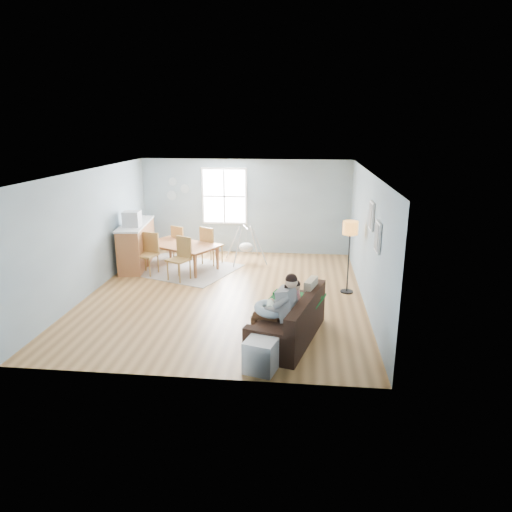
# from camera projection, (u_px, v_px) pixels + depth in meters

# --- Properties ---
(room) EXTENTS (8.40, 9.40, 3.90)m
(room) POSITION_uv_depth(u_px,v_px,m) (224.00, 185.00, 9.48)
(room) COLOR olive
(window) EXTENTS (1.32, 0.08, 1.62)m
(window) POSITION_uv_depth(u_px,v_px,m) (224.00, 196.00, 13.06)
(window) COLOR white
(window) RESTS_ON room
(pictures) EXTENTS (0.05, 1.34, 0.74)m
(pictures) POSITION_uv_depth(u_px,v_px,m) (374.00, 226.00, 8.33)
(pictures) COLOR white
(pictures) RESTS_ON room
(wall_plates) EXTENTS (0.67, 0.02, 0.66)m
(wall_plates) POSITION_uv_depth(u_px,v_px,m) (176.00, 189.00, 13.16)
(wall_plates) COLOR #99AFB8
(wall_plates) RESTS_ON room
(sofa) EXTENTS (1.36, 2.17, 0.82)m
(sofa) POSITION_uv_depth(u_px,v_px,m) (290.00, 324.00, 7.95)
(sofa) COLOR black
(sofa) RESTS_ON room
(green_throw) EXTENTS (1.10, 0.99, 0.04)m
(green_throw) POSITION_uv_depth(u_px,v_px,m) (297.00, 298.00, 8.51)
(green_throw) COLOR #125220
(green_throw) RESTS_ON sofa
(beige_pillow) EXTENTS (0.26, 0.48, 0.47)m
(beige_pillow) POSITION_uv_depth(u_px,v_px,m) (311.00, 292.00, 8.23)
(beige_pillow) COLOR tan
(beige_pillow) RESTS_ON sofa
(father) EXTENTS (0.97, 0.58, 1.31)m
(father) POSITION_uv_depth(u_px,v_px,m) (279.00, 307.00, 7.62)
(father) COLOR gray
(father) RESTS_ON sofa
(nursing_pillow) EXTENTS (0.71, 0.70, 0.22)m
(nursing_pillow) POSITION_uv_depth(u_px,v_px,m) (270.00, 309.00, 7.69)
(nursing_pillow) COLOR silver
(nursing_pillow) RESTS_ON father
(infant) EXTENTS (0.13, 0.35, 0.13)m
(infant) POSITION_uv_depth(u_px,v_px,m) (270.00, 305.00, 7.70)
(infant) COLOR silver
(infant) RESTS_ON nursing_pillow
(toddler) EXTENTS (0.57, 0.38, 0.84)m
(toddler) POSITION_uv_depth(u_px,v_px,m) (290.00, 298.00, 8.03)
(toddler) COLOR white
(toddler) RESTS_ON sofa
(floor_lamp) EXTENTS (0.33, 0.33, 1.62)m
(floor_lamp) POSITION_uv_depth(u_px,v_px,m) (350.00, 234.00, 9.89)
(floor_lamp) COLOR black
(floor_lamp) RESTS_ON room
(storage_cube) EXTENTS (0.55, 0.52, 0.51)m
(storage_cube) POSITION_uv_depth(u_px,v_px,m) (260.00, 356.00, 6.92)
(storage_cube) COLOR silver
(storage_cube) RESTS_ON room
(rug) EXTENTS (3.23, 2.86, 0.01)m
(rug) POSITION_uv_depth(u_px,v_px,m) (181.00, 268.00, 11.93)
(rug) COLOR gray
(rug) RESTS_ON room
(dining_table) EXTENTS (2.14, 1.81, 0.66)m
(dining_table) POSITION_uv_depth(u_px,v_px,m) (181.00, 257.00, 11.84)
(dining_table) COLOR #975731
(dining_table) RESTS_ON rug
(chair_sw) EXTENTS (0.57, 0.57, 1.03)m
(chair_sw) POSITION_uv_depth(u_px,v_px,m) (149.00, 250.00, 11.41)
(chair_sw) COLOR brown
(chair_sw) RESTS_ON rug
(chair_se) EXTENTS (0.63, 0.63, 1.04)m
(chair_se) POSITION_uv_depth(u_px,v_px,m) (181.00, 255.00, 10.99)
(chair_se) COLOR brown
(chair_se) RESTS_ON rug
(chair_nw) EXTENTS (0.58, 0.58, 0.97)m
(chair_nw) POSITION_uv_depth(u_px,v_px,m) (180.00, 240.00, 12.55)
(chair_nw) COLOR brown
(chair_nw) RESTS_ON rug
(chair_ne) EXTENTS (0.63, 0.63, 1.04)m
(chair_ne) POSITION_uv_depth(u_px,v_px,m) (210.00, 243.00, 12.12)
(chair_ne) COLOR brown
(chair_ne) RESTS_ON rug
(counter) EXTENTS (0.86, 2.12, 1.15)m
(counter) POSITION_uv_depth(u_px,v_px,m) (137.00, 244.00, 12.07)
(counter) COLOR #975731
(counter) RESTS_ON room
(monitor) EXTENTS (0.43, 0.41, 0.38)m
(monitor) POSITION_uv_depth(u_px,v_px,m) (132.00, 219.00, 11.48)
(monitor) COLOR #B0B0B5
(monitor) RESTS_ON counter
(baby_swing) EXTENTS (1.22, 1.23, 0.97)m
(baby_swing) POSITION_uv_depth(u_px,v_px,m) (246.00, 247.00, 12.40)
(baby_swing) COLOR #B0B0B5
(baby_swing) RESTS_ON room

